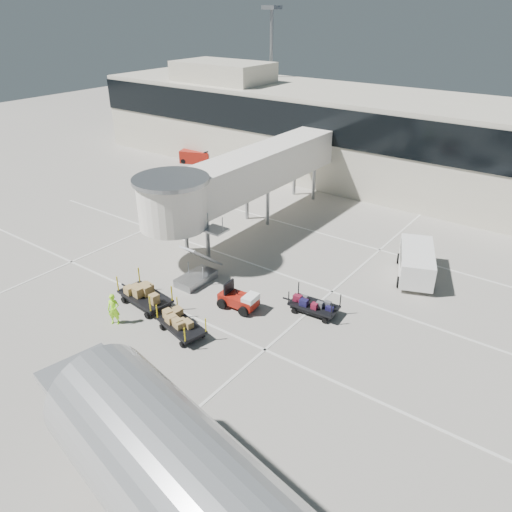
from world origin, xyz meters
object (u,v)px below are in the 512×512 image
Objects in this scene: baggage_tug at (239,299)px; minivan at (416,260)px; box_cart_near at (182,324)px; ground_worker at (114,309)px; belt_loader at (196,157)px; box_cart_far at (145,296)px; suitcase_cart at (315,306)px.

minivan is at bearing 50.83° from baggage_tug.
ground_worker reaches higher than box_cart_near.
belt_loader is (-20.33, 23.41, 0.10)m from box_cart_near.
box_cart_near is at bearing -4.05° from box_cart_far.
baggage_tug is at bearing 17.22° from ground_worker.
suitcase_cart is 10.99m from ground_worker.
box_cart_near is 0.67× the size of minivan.
baggage_tug is 5.40m from box_cart_far.
minivan is (11.17, 12.61, 0.49)m from box_cart_far.
minivan is (6.70, 9.58, 0.57)m from baggage_tug.
belt_loader is at bearing 144.40° from box_cart_near.
ground_worker reaches higher than baggage_tug.
baggage_tug is at bearing -146.86° from minivan.
box_cart_far is 16.86m from minivan.
belt_loader is at bearing 91.63° from ground_worker.
minivan is (11.16, 14.82, 0.21)m from ground_worker.
ground_worker is 30.06m from belt_loader.
ground_worker is 0.34× the size of minivan.
baggage_tug is 0.66× the size of box_cart_near.
belt_loader is at bearing 139.74° from suitcase_cart.
suitcase_cart is 9.67m from box_cart_far.
ground_worker is 18.56m from minivan.
box_cart_near is 0.86× the size of box_cart_far.
ground_worker is at bearing -148.88° from minivan.
box_cart_far reaches higher than baggage_tug.
ground_worker is at bearing -82.73° from box_cart_far.
minivan reaches higher than suitcase_cart.
box_cart_near is at bearing -9.06° from ground_worker.
suitcase_cart is at bearing 38.84° from box_cart_far.
minivan is at bearing -40.47° from belt_loader.
box_cart_near is 1.96× the size of ground_worker.
box_cart_near is (-0.94, -3.72, 0.02)m from baggage_tug.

